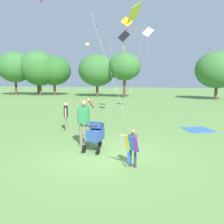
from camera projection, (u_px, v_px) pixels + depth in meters
name	position (u px, v px, depth m)	size (l,w,h in m)	color
ground_plane	(106.00, 156.00, 7.90)	(120.00, 120.00, 0.00)	#668E47
treeline_distant	(72.00, 69.00, 34.43)	(33.63, 7.53, 6.62)	brown
child_with_butterfly_kite	(132.00, 145.00, 6.81)	(0.59, 0.49, 1.09)	#33384C
person_adult_flyer	(84.00, 119.00, 8.95)	(0.59, 0.52, 1.80)	#7F705B
stroller	(96.00, 133.00, 8.42)	(0.59, 1.11, 1.03)	black
kite_adult_black	(133.00, 16.00, 9.35)	(1.67, 1.76, 5.49)	yellow
kite_orange_delta	(128.00, 26.00, 16.66)	(1.93, 1.89, 6.80)	#F4A319
kite_green_novelty	(124.00, 38.00, 15.28)	(0.92, 3.06, 5.62)	black
kite_blue_high	(148.00, 34.00, 17.53)	(0.95, 3.20, 6.32)	white
distant_kites_cluster	(151.00, 5.00, 27.15)	(28.65, 14.43, 9.60)	yellow
person_sitting_far	(66.00, 114.00, 11.67)	(0.27, 0.42, 1.36)	#7F705B
picnic_blanket	(198.00, 130.00, 11.89)	(1.26, 1.34, 0.02)	#3366B2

